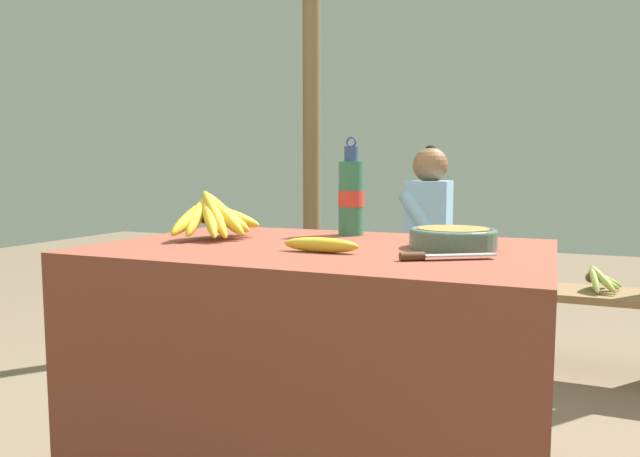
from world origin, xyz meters
The scene contains 10 objects.
market_counter centered at (0.00, 0.00, 0.39)m, with size 1.16×0.77×0.78m.
banana_bunch_ripe centered at (-0.34, 0.03, 0.85)m, with size 0.19×0.31×0.15m.
serving_bowl centered at (0.33, 0.07, 0.81)m, with size 0.22×0.22×0.05m.
water_bottle centered at (-0.01, 0.27, 0.90)m, with size 0.08×0.08×0.30m.
loose_banana_front centered at (0.05, -0.12, 0.79)m, with size 0.20×0.04×0.04m.
knife centered at (0.33, -0.14, 0.79)m, with size 0.20×0.14×0.02m.
wooden_bench centered at (0.23, 1.48, 0.36)m, with size 1.84×0.32×0.42m.
seated_vendor centered at (-0.06, 1.45, 0.63)m, with size 0.42×0.40×1.10m.
banana_bunch_green centered at (0.77, 1.49, 0.48)m, with size 0.17×0.26×0.13m.
support_post_near centered at (-0.81, 1.80, 1.36)m, with size 0.11×0.11×2.71m.
Camera 1 is at (0.57, -1.39, 0.97)m, focal length 32.00 mm.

